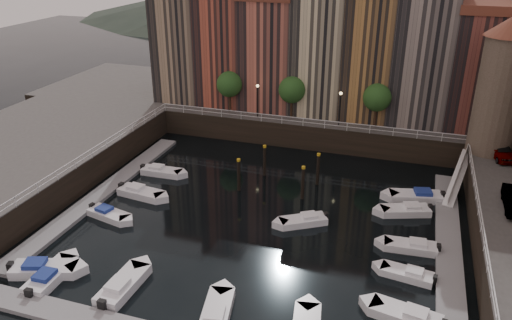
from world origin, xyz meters
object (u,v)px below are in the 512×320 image
(boat_left_0, at_px, (43,269))
(boat_left_2, at_px, (140,193))
(mooring_pilings, at_px, (281,172))
(boat_left_1, at_px, (108,214))
(corner_tower, at_px, (502,84))
(gangway, at_px, (458,175))
(car_a, at_px, (501,151))

(boat_left_0, height_order, boat_left_2, boat_left_0)
(mooring_pilings, relative_size, boat_left_1, 1.67)
(boat_left_2, bearing_deg, boat_left_0, -86.23)
(boat_left_0, bearing_deg, corner_tower, 21.78)
(boat_left_0, bearing_deg, gangway, 19.46)
(corner_tower, relative_size, car_a, 3.00)
(gangway, xyz_separation_m, boat_left_1, (-30.19, -14.93, -1.58))
(mooring_pilings, height_order, boat_left_1, mooring_pilings)
(corner_tower, height_order, car_a, corner_tower)
(corner_tower, bearing_deg, boat_left_1, -149.58)
(gangway, xyz_separation_m, car_a, (3.80, 2.97, 1.87))
(mooring_pilings, bearing_deg, corner_tower, 23.75)
(boat_left_0, height_order, car_a, car_a)
(boat_left_1, distance_m, boat_left_2, 4.57)
(gangway, bearing_deg, boat_left_1, -153.69)
(corner_tower, relative_size, boat_left_0, 2.62)
(boat_left_2, bearing_deg, car_a, 28.61)
(boat_left_0, relative_size, car_a, 1.14)
(boat_left_0, bearing_deg, boat_left_1, 71.37)
(corner_tower, relative_size, boat_left_1, 3.05)
(boat_left_0, xyz_separation_m, car_a, (34.00, 26.59, 3.38))
(corner_tower, relative_size, mooring_pilings, 1.82)
(corner_tower, height_order, gangway, corner_tower)
(corner_tower, distance_m, mooring_pilings, 23.29)
(car_a, bearing_deg, boat_left_2, -173.34)
(gangway, xyz_separation_m, boat_left_0, (-30.20, -23.62, -1.52))
(corner_tower, xyz_separation_m, mooring_pilings, (-19.83, -8.73, -8.54))
(mooring_pilings, height_order, boat_left_2, mooring_pilings)
(boat_left_0, distance_m, boat_left_2, 13.23)
(corner_tower, distance_m, gangway, 9.86)
(gangway, xyz_separation_m, mooring_pilings, (-16.93, -4.23, -0.27))
(corner_tower, height_order, mooring_pilings, corner_tower)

